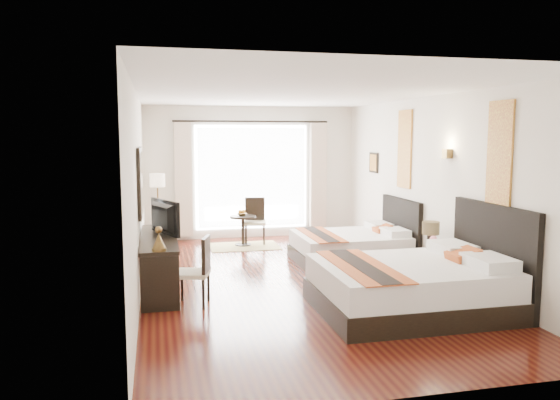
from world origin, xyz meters
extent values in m
cube|color=#330B09|center=(0.00, 0.00, -0.01)|extent=(4.50, 7.50, 0.01)
cube|color=white|center=(0.00, 0.00, 2.79)|extent=(4.50, 7.50, 0.02)
cube|color=silver|center=(2.25, 0.00, 1.40)|extent=(0.01, 7.50, 2.80)
cube|color=silver|center=(-2.25, 0.00, 1.40)|extent=(0.01, 7.50, 2.80)
cube|color=silver|center=(0.00, 3.75, 1.40)|extent=(4.50, 0.01, 2.80)
cube|color=silver|center=(0.00, -3.75, 1.40)|extent=(4.50, 0.01, 2.80)
cube|color=white|center=(0.00, 3.73, 1.30)|extent=(2.40, 0.02, 2.20)
cube|color=white|center=(0.00, 3.67, 1.30)|extent=(2.30, 0.02, 2.10)
cube|color=#BCA792|center=(-1.45, 3.63, 1.28)|extent=(0.35, 0.14, 2.35)
cube|color=#BCA792|center=(1.45, 3.63, 1.28)|extent=(0.35, 0.14, 2.35)
cube|color=maroon|center=(2.23, -1.65, 1.95)|extent=(0.03, 0.50, 1.35)
cube|color=maroon|center=(2.23, 1.04, 1.95)|extent=(0.03, 0.50, 1.35)
cube|color=#4E3A1C|center=(2.19, -0.45, 1.92)|extent=(0.10, 0.14, 0.14)
cube|color=black|center=(-2.22, 0.10, 1.55)|extent=(0.04, 1.25, 0.95)
cube|color=white|center=(-2.19, 0.10, 1.55)|extent=(0.01, 1.12, 0.82)
cube|color=black|center=(1.03, -1.65, 0.14)|extent=(2.25, 1.76, 0.27)
cube|color=silver|center=(1.03, -1.65, 0.44)|extent=(2.19, 1.72, 0.33)
cube|color=black|center=(2.20, -1.65, 0.66)|extent=(0.08, 1.76, 1.32)
cube|color=maroon|center=(0.40, -1.65, 0.61)|extent=(0.60, 1.82, 0.02)
cube|color=black|center=(1.23, 1.04, 0.11)|extent=(1.86, 1.45, 0.23)
cube|color=silver|center=(1.23, 1.04, 0.36)|extent=(1.80, 1.41, 0.27)
cube|color=black|center=(2.20, 1.04, 0.54)|extent=(0.08, 1.45, 1.09)
cube|color=maroon|center=(0.71, 1.04, 0.51)|extent=(0.50, 1.51, 0.02)
cube|color=black|center=(1.97, -0.45, 0.24)|extent=(0.40, 0.49, 0.47)
cylinder|color=black|center=(1.99, -0.40, 0.61)|extent=(0.11, 0.11, 0.21)
cylinder|color=#3F331E|center=(1.99, -0.40, 0.81)|extent=(0.26, 0.26, 0.19)
imported|color=black|center=(1.95, -0.57, 0.57)|extent=(0.16, 0.16, 0.14)
cube|color=black|center=(-1.99, 0.10, 0.38)|extent=(0.50, 2.20, 0.76)
imported|color=black|center=(-1.97, 0.26, 1.01)|extent=(0.46, 0.84, 0.50)
cube|color=#B7AB8C|center=(-1.58, -0.80, 0.42)|extent=(0.51, 0.51, 0.06)
cube|color=black|center=(-1.40, -0.85, 0.67)|extent=(0.15, 0.39, 0.46)
cylinder|color=black|center=(-1.98, 3.16, 0.01)|extent=(0.22, 0.22, 0.03)
cylinder|color=#4E3A1C|center=(-1.98, 3.16, 0.64)|extent=(0.03, 0.03, 1.23)
cylinder|color=beige|center=(-1.98, 3.16, 1.32)|extent=(0.29, 0.29, 0.25)
cylinder|color=black|center=(-0.34, 2.86, 0.30)|extent=(0.52, 0.52, 0.60)
imported|color=#452F18|center=(-0.35, 2.88, 0.63)|extent=(0.23, 0.23, 0.05)
cube|color=#B7AB8C|center=(-0.07, 2.99, 0.43)|extent=(0.50, 0.50, 0.06)
cube|color=black|center=(-0.03, 3.18, 0.69)|extent=(0.40, 0.12, 0.48)
cube|color=tan|center=(-0.33, 2.75, 0.01)|extent=(1.35, 0.93, 0.01)
camera|label=1|loc=(-2.01, -7.75, 2.19)|focal=35.00mm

